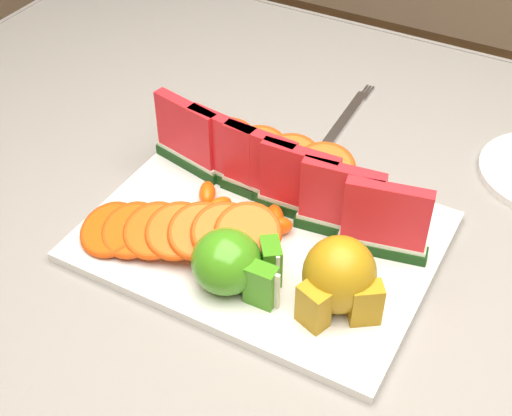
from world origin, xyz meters
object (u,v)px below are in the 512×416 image
apple_cluster (233,263)px  pear_cluster (339,278)px  fork (345,119)px  platter (262,236)px

apple_cluster → pear_cluster: (0.11, 0.03, 0.01)m
apple_cluster → pear_cluster: bearing=15.2°
pear_cluster → fork: 0.36m
pear_cluster → fork: pear_cluster is taller
platter → pear_cluster: bearing=-25.4°
fork → apple_cluster: bearing=-86.2°
platter → apple_cluster: apple_cluster is taller
platter → pear_cluster: size_ratio=4.22×
apple_cluster → pear_cluster: size_ratio=1.23×
platter → fork: size_ratio=2.05×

